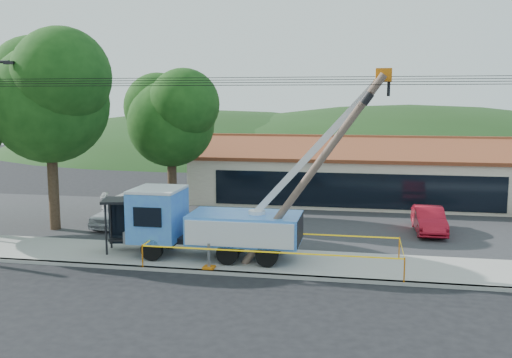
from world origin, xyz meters
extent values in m
plane|color=black|center=(0.00, 0.00, 0.00)|extent=(120.00, 120.00, 0.00)
cube|color=#9A9890|center=(0.00, 2.10, 0.07)|extent=(60.00, 0.25, 0.15)
cube|color=#9A9890|center=(0.00, 4.00, 0.07)|extent=(60.00, 4.00, 0.15)
cube|color=#28282B|center=(0.00, 12.00, 0.05)|extent=(60.00, 12.00, 0.10)
cube|color=beige|center=(4.00, 20.00, 1.70)|extent=(22.00, 8.00, 3.40)
cube|color=black|center=(4.00, 15.98, 1.43)|extent=(18.04, 0.08, 2.21)
cube|color=brown|center=(4.00, 18.00, 3.90)|extent=(22.50, 4.53, 1.52)
cube|color=brown|center=(4.00, 22.00, 3.90)|extent=(22.50, 4.53, 1.52)
cube|color=brown|center=(4.00, 20.00, 4.55)|extent=(22.50, 0.30, 0.25)
cube|color=black|center=(-12.20, 5.00, 8.85)|extent=(0.50, 0.22, 0.15)
cylinder|color=#332316|center=(-12.00, 8.00, 2.53)|extent=(0.56, 0.56, 5.06)
sphere|color=#133B10|center=(-12.00, 8.00, 6.90)|extent=(6.30, 6.30, 6.30)
sphere|color=#133B10|center=(-13.26, 8.84, 8.05)|extent=(5.04, 5.04, 5.04)
sphere|color=#133B10|center=(-10.74, 7.16, 8.28)|extent=(5.04, 5.04, 5.04)
cylinder|color=#332316|center=(-7.00, 13.00, 2.09)|extent=(0.56, 0.56, 4.18)
sphere|color=#133B10|center=(-7.00, 13.00, 5.70)|extent=(5.25, 5.25, 5.25)
sphere|color=#133B10|center=(-8.05, 13.70, 6.65)|extent=(4.20, 4.20, 4.20)
sphere|color=#133B10|center=(-5.95, 12.30, 6.84)|extent=(4.20, 4.20, 4.20)
ellipsoid|color=#193212|center=(-15.00, 55.00, 0.00)|extent=(78.40, 56.00, 28.00)
ellipsoid|color=#193212|center=(10.00, 55.00, 0.00)|extent=(89.60, 64.00, 32.00)
cylinder|color=black|center=(0.00, 3.10, 7.71)|extent=(60.00, 0.02, 0.02)
cylinder|color=black|center=(0.00, 3.60, 7.83)|extent=(60.00, 0.02, 0.02)
cylinder|color=black|center=(0.00, 4.10, 7.95)|extent=(60.00, 0.02, 0.02)
cylinder|color=black|center=(0.00, 4.50, 8.07)|extent=(60.00, 0.02, 0.02)
cylinder|color=black|center=(-4.51, 3.02, 0.64)|extent=(0.95, 0.32, 0.95)
cylinder|color=black|center=(-4.51, 5.24, 0.64)|extent=(0.95, 0.32, 0.95)
cylinder|color=black|center=(-1.12, 3.02, 0.64)|extent=(0.95, 0.32, 0.95)
cylinder|color=black|center=(-1.12, 5.24, 0.64)|extent=(0.95, 0.32, 0.95)
cylinder|color=black|center=(0.57, 3.02, 0.64)|extent=(0.95, 0.32, 0.95)
cylinder|color=black|center=(0.57, 5.24, 0.64)|extent=(0.95, 0.32, 0.95)
cube|color=black|center=(-1.76, 4.13, 0.90)|extent=(6.99, 1.06, 0.26)
cube|color=#3E72DD|center=(-4.62, 4.13, 1.96)|extent=(2.12, 2.54, 2.22)
cube|color=silver|center=(-4.62, 4.13, 3.12)|extent=(2.12, 2.54, 0.13)
cube|color=black|center=(-5.62, 4.13, 2.12)|extent=(0.08, 1.91, 0.95)
cube|color=gray|center=(-5.73, 4.13, 1.11)|extent=(0.16, 2.43, 0.53)
cube|color=#3E72DD|center=(-0.60, 4.13, 1.53)|extent=(4.87, 2.54, 1.27)
cylinder|color=silver|center=(-0.07, 4.13, 2.01)|extent=(0.74, 0.74, 0.64)
cube|color=silver|center=(2.55, 4.13, 5.19)|extent=(5.45, 0.30, 6.03)
cube|color=gray|center=(2.86, 4.13, 5.46)|extent=(3.28, 0.19, 3.63)
cube|color=#D1670B|center=(5.16, 3.92, 8.11)|extent=(0.64, 0.53, 0.53)
cube|color=#D1670B|center=(-1.76, 2.33, 0.20)|extent=(0.48, 0.48, 0.08)
cube|color=#D1670B|center=(0.99, 5.93, 0.20)|extent=(0.48, 0.48, 0.08)
cylinder|color=brown|center=(2.34, 3.36, 4.13)|extent=(5.88, 0.31, 8.14)
cube|color=brown|center=(4.71, 3.36, 7.47)|extent=(0.16, 1.75, 0.16)
cylinder|color=black|center=(4.52, 3.85, 7.18)|extent=(0.57, 0.35, 0.60)
cylinder|color=black|center=(4.52, 2.88, 7.18)|extent=(0.57, 0.35, 0.60)
cylinder|color=black|center=(-6.89, 3.55, 1.32)|extent=(0.12, 0.12, 2.34)
cylinder|color=black|center=(-4.82, 4.08, 1.32)|extent=(0.12, 0.12, 2.34)
cylinder|color=black|center=(-7.18, 4.68, 1.32)|extent=(0.12, 0.12, 2.34)
cylinder|color=black|center=(-5.11, 5.22, 1.32)|extent=(0.12, 0.12, 2.34)
cube|color=black|center=(-6.00, 4.38, 2.54)|extent=(2.85, 2.15, 0.12)
cube|color=black|center=(-6.16, 4.99, 1.32)|extent=(2.28, 0.63, 1.95)
cube|color=black|center=(-6.00, 4.38, 0.68)|extent=(2.17, 0.91, 0.08)
cylinder|color=#D1670B|center=(-4.55, 2.00, 0.64)|extent=(0.06, 0.06, 0.98)
cylinder|color=#D1670B|center=(6.11, 2.00, 0.64)|extent=(0.06, 0.06, 0.98)
cylinder|color=#D1670B|center=(6.11, 5.33, 0.64)|extent=(0.06, 0.06, 0.98)
cylinder|color=#D1670B|center=(-4.55, 5.33, 0.64)|extent=(0.06, 0.06, 0.98)
cube|color=yellow|center=(0.78, 2.00, 1.08)|extent=(10.65, 0.01, 0.06)
cube|color=yellow|center=(6.11, 3.66, 1.08)|extent=(0.01, 3.33, 0.06)
cube|color=yellow|center=(0.78, 5.33, 1.08)|extent=(10.65, 0.01, 0.06)
cube|color=yellow|center=(-4.55, 3.66, 1.08)|extent=(0.01, 3.33, 0.06)
imported|color=#B2B4BA|center=(-8.88, 9.56, 0.00)|extent=(2.27, 4.68, 1.54)
imported|color=#A21020|center=(7.96, 10.90, 0.00)|extent=(1.58, 4.20, 1.37)
imported|color=silver|center=(-8.72, 12.45, 0.00)|extent=(5.23, 3.53, 1.41)
camera|label=1|loc=(4.43, -19.87, 7.18)|focal=40.00mm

